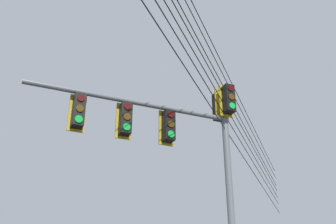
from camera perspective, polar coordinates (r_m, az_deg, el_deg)
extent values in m
cylinder|color=slate|center=(11.21, 9.22, -15.48)|extent=(0.20, 0.20, 6.95)
cylinder|color=slate|center=(10.96, -5.08, 1.46)|extent=(4.11, 4.41, 0.14)
cube|color=black|center=(12.10, 8.80, 1.87)|extent=(0.42, 0.42, 0.90)
cube|color=#B29319|center=(12.23, 8.39, 1.54)|extent=(0.33, 0.35, 1.04)
cylinder|color=#360503|center=(12.12, 9.11, 3.46)|extent=(0.16, 0.17, 0.20)
cylinder|color=#3C2703|center=(11.98, 9.21, 2.20)|extent=(0.16, 0.17, 0.20)
cylinder|color=green|center=(11.84, 9.31, 0.91)|extent=(0.16, 0.17, 0.20)
cube|color=black|center=(12.55, 7.38, 0.73)|extent=(0.42, 0.42, 0.90)
cube|color=#B29319|center=(12.42, 7.77, 1.05)|extent=(0.33, 0.35, 1.04)
cylinder|color=#360503|center=(12.81, 6.94, 1.64)|extent=(0.16, 0.17, 0.20)
cylinder|color=#3C2703|center=(12.68, 7.01, 0.44)|extent=(0.16, 0.17, 0.20)
cylinder|color=green|center=(12.55, 7.08, -0.80)|extent=(0.16, 0.17, 0.20)
cube|color=black|center=(11.07, 0.07, -2.07)|extent=(0.42, 0.42, 0.90)
cube|color=#B29319|center=(11.21, -0.32, -2.38)|extent=(0.31, 0.36, 1.04)
cylinder|color=#360503|center=(11.05, 0.44, -0.34)|extent=(0.15, 0.17, 0.20)
cylinder|color=#3C2703|center=(10.93, 0.45, -1.77)|extent=(0.15, 0.17, 0.20)
cylinder|color=green|center=(10.81, 0.46, -3.23)|extent=(0.15, 0.17, 0.20)
cube|color=black|center=(10.67, -6.21, -1.00)|extent=(0.42, 0.42, 0.90)
cube|color=#B29319|center=(10.82, -6.47, -1.34)|extent=(0.33, 0.34, 1.04)
cylinder|color=#360503|center=(10.65, -5.88, 0.81)|extent=(0.16, 0.16, 0.20)
cylinder|color=#3C2703|center=(10.52, -5.95, -0.66)|extent=(0.16, 0.16, 0.20)
cylinder|color=green|center=(10.40, -6.03, -2.16)|extent=(0.16, 0.16, 0.20)
cube|color=black|center=(10.41, -12.89, 0.16)|extent=(0.42, 0.42, 0.90)
cube|color=#B29319|center=(10.56, -13.09, -0.20)|extent=(0.32, 0.36, 1.04)
cylinder|color=#360503|center=(10.39, -12.52, 2.01)|extent=(0.16, 0.17, 0.20)
cylinder|color=#3C2703|center=(10.26, -12.68, 0.52)|extent=(0.16, 0.17, 0.20)
cylinder|color=green|center=(10.14, -12.84, -1.01)|extent=(0.16, 0.17, 0.20)
cylinder|color=black|center=(12.87, 9.45, -4.23)|extent=(0.77, 22.18, 0.69)
cylinder|color=black|center=(13.05, 9.30, -2.21)|extent=(0.77, 22.18, 0.69)
cylinder|color=black|center=(13.20, 9.18, -0.70)|extent=(0.77, 22.18, 0.69)
cylinder|color=black|center=(13.36, 9.07, 0.78)|extent=(0.77, 22.18, 0.69)
cylinder|color=black|center=(13.49, 8.99, 1.90)|extent=(0.77, 22.18, 0.69)
cylinder|color=black|center=(13.71, 8.85, 3.69)|extent=(0.77, 22.18, 0.69)
cylinder|color=black|center=(13.92, 8.74, 5.20)|extent=(0.77, 22.18, 0.69)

